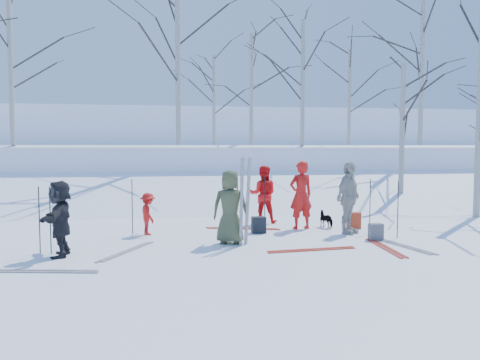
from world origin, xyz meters
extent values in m
plane|color=white|center=(0.00, 0.00, 0.00)|extent=(120.00, 120.00, 0.00)
cube|color=white|center=(0.00, 7.00, 0.15)|extent=(70.00, 9.49, 4.12)
cube|color=white|center=(0.00, 17.00, 1.00)|extent=(70.00, 18.00, 2.20)
cube|color=white|center=(0.00, 38.00, 2.00)|extent=(90.00, 30.00, 6.00)
imported|color=#41482B|center=(-0.42, 0.12, 0.81)|extent=(0.91, 0.72, 1.62)
imported|color=red|center=(1.62, 1.71, 0.88)|extent=(0.71, 0.54, 1.76)
imported|color=red|center=(0.86, 2.82, 0.80)|extent=(0.90, 0.78, 1.60)
imported|color=red|center=(-2.25, 1.45, 0.51)|extent=(0.56, 0.74, 1.02)
imported|color=beige|center=(2.58, 0.88, 0.88)|extent=(1.05, 1.01, 1.76)
imported|color=black|center=(-3.83, -0.56, 0.74)|extent=(0.44, 1.37, 1.47)
imported|color=black|center=(2.35, 1.77, 0.22)|extent=(0.45, 0.58, 0.45)
cube|color=silver|center=(-0.22, -0.14, 0.95)|extent=(0.09, 0.16, 1.90)
cube|color=silver|center=(-0.07, -0.08, 0.95)|extent=(0.13, 0.23, 1.89)
cylinder|color=black|center=(-2.63, 1.62, 0.67)|extent=(0.02, 0.02, 1.34)
cylinder|color=black|center=(-4.06, -0.34, 0.67)|extent=(0.02, 0.02, 1.34)
cylinder|color=black|center=(0.82, 2.42, 0.67)|extent=(0.02, 0.02, 1.34)
cylinder|color=black|center=(3.48, 0.13, 0.67)|extent=(0.02, 0.02, 1.34)
cylinder|color=black|center=(-4.29, -0.26, 0.67)|extent=(0.02, 0.02, 1.34)
cylinder|color=black|center=(3.13, 0.85, 0.67)|extent=(0.02, 0.02, 1.34)
cube|color=#AC331A|center=(3.00, 1.53, 0.21)|extent=(0.32, 0.22, 0.42)
cube|color=#55585C|center=(2.90, 0.00, 0.19)|extent=(0.30, 0.20, 0.38)
cube|color=black|center=(0.43, 1.29, 0.20)|extent=(0.34, 0.24, 0.40)
camera|label=1|loc=(-1.73, -9.92, 2.11)|focal=35.00mm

